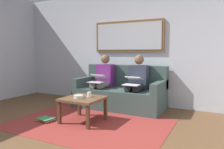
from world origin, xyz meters
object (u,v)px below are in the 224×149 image
(cup, at_px, (89,94))
(laptop_white, at_px, (133,81))
(person_left, at_px, (137,81))
(bowl, at_px, (79,97))
(laptop_silver, at_px, (98,79))
(person_right, at_px, (103,79))
(coffee_table, at_px, (83,101))
(magazine_stack, at_px, (46,119))
(framed_mirror, at_px, (128,36))
(couch, at_px, (121,93))

(cup, xyz_separation_m, laptop_white, (-0.48, -0.83, 0.17))
(person_left, bearing_deg, bowl, 64.16)
(person_left, bearing_deg, cup, 65.89)
(person_left, height_order, laptop_silver, person_left)
(cup, bearing_deg, person_right, -73.05)
(bowl, bearing_deg, laptop_white, -121.00)
(coffee_table, xyz_separation_m, bowl, (0.04, 0.07, 0.08))
(cup, bearing_deg, magazine_stack, 27.21)
(framed_mirror, bearing_deg, cup, 87.14)
(couch, bearing_deg, magazine_stack, 62.96)
(person_left, xyz_separation_m, magazine_stack, (1.16, 1.41, -0.58))
(person_left, relative_size, laptop_silver, 3.08)
(couch, relative_size, person_right, 1.65)
(bowl, xyz_separation_m, magazine_stack, (0.57, 0.20, -0.42))
(bowl, distance_m, laptop_white, 1.16)
(cup, xyz_separation_m, person_right, (0.32, -1.06, 0.14))
(coffee_table, height_order, person_right, person_right)
(couch, height_order, bowl, couch)
(couch, distance_m, cup, 1.14)
(coffee_table, height_order, laptop_white, laptop_white)
(coffee_table, bearing_deg, magazine_stack, 23.52)
(framed_mirror, height_order, magazine_stack, framed_mirror)
(cup, bearing_deg, laptop_silver, -68.68)
(magazine_stack, bearing_deg, bowl, -160.90)
(cup, xyz_separation_m, magazine_stack, (0.68, 0.35, -0.44))
(bowl, bearing_deg, person_right, -80.18)
(cup, height_order, bowl, cup)
(person_right, bearing_deg, person_left, 180.00)
(cup, bearing_deg, framed_mirror, -92.86)
(coffee_table, bearing_deg, laptop_silver, -74.60)
(laptop_silver, bearing_deg, bowl, 102.09)
(laptop_white, xyz_separation_m, person_right, (0.80, -0.24, -0.02))
(bowl, distance_m, magazine_stack, 0.73)
(framed_mirror, bearing_deg, laptop_silver, 59.88)
(bowl, height_order, person_left, person_left)
(framed_mirror, relative_size, bowl, 10.26)
(framed_mirror, bearing_deg, person_left, 131.21)
(framed_mirror, bearing_deg, laptop_white, 120.01)
(person_left, relative_size, person_right, 1.00)
(laptop_white, distance_m, person_right, 0.83)
(laptop_white, bearing_deg, coffee_table, 59.02)
(framed_mirror, height_order, laptop_white, framed_mirror)
(bowl, height_order, person_right, person_right)
(person_left, xyz_separation_m, person_right, (0.80, 0.00, 0.00))
(couch, height_order, person_right, person_right)
(laptop_white, bearing_deg, magazine_stack, 45.52)
(bowl, relative_size, magazine_stack, 0.49)
(coffee_table, bearing_deg, bowl, 58.82)
(cup, distance_m, magazine_stack, 0.88)
(bowl, bearing_deg, cup, -126.48)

